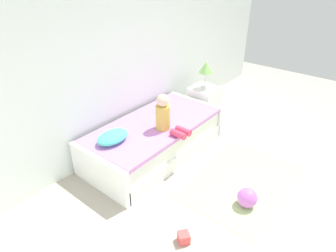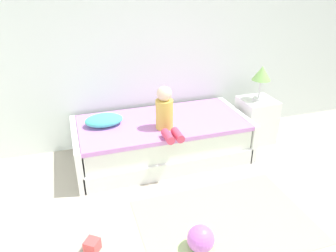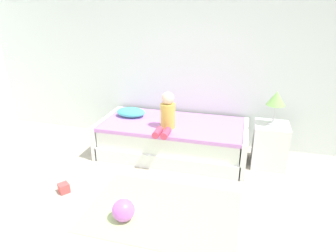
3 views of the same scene
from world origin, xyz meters
The scene contains 9 objects.
wall_rear centered at (0.00, 2.60, 1.45)m, with size 7.20×0.10×2.90m, color silver.
bed centered at (-0.29, 2.00, 0.25)m, with size 2.11×1.00×0.50m.
nightstand centered at (1.06, 2.04, 0.30)m, with size 0.44×0.44×0.60m, color white.
table_lamp centered at (1.06, 2.04, 0.94)m, with size 0.24×0.24×0.45m.
child_figure centered at (-0.31, 1.77, 0.70)m, with size 0.20×0.51×0.50m.
pillow centered at (-0.97, 2.10, 0.56)m, with size 0.44×0.30×0.13m, color #4CCCBC.
toy_ball centered at (-0.42, 0.47, 0.12)m, with size 0.24×0.24×0.24m, color #CC66D8.
area_rug centered at (-0.07, 0.70, 0.00)m, with size 1.60×1.10×0.01m, color #B2D189.
toy_block centered at (-1.29, 0.73, 0.06)m, with size 0.11×0.11×0.11m, color #E54C4C.
Camera 3 is at (0.65, -1.75, 2.04)m, focal length 31.16 mm.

